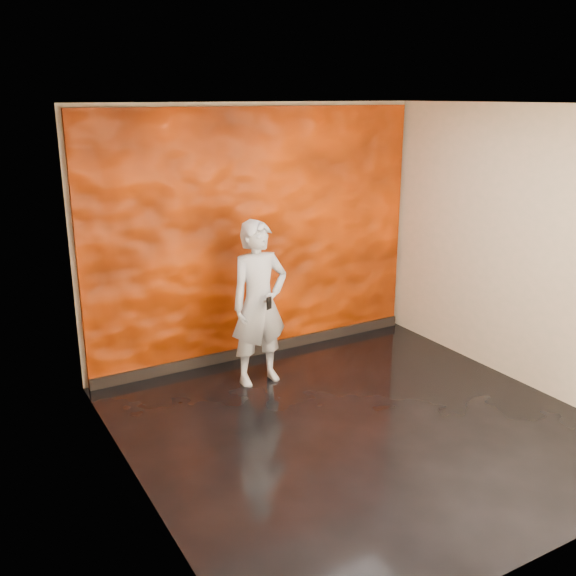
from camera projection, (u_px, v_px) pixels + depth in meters
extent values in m
cube|color=black|center=(359.00, 425.00, 5.82)|extent=(4.00, 4.00, 0.01)
cube|color=#BFB598|center=(256.00, 234.00, 7.07)|extent=(4.00, 0.02, 2.80)
cube|color=#BFB598|center=(567.00, 357.00, 3.75)|extent=(4.00, 0.02, 2.80)
cube|color=#BFB598|center=(131.00, 315.00, 4.46)|extent=(0.02, 4.00, 2.80)
cube|color=#BFB598|center=(527.00, 249.00, 6.36)|extent=(0.02, 4.00, 2.80)
cube|color=white|center=(370.00, 104.00, 5.00)|extent=(4.00, 4.00, 0.01)
cube|color=#F74401|center=(258.00, 236.00, 7.04)|extent=(3.90, 0.06, 2.75)
cube|color=black|center=(261.00, 349.00, 7.39)|extent=(3.90, 0.04, 0.12)
imported|color=#9DA3AC|center=(259.00, 303.00, 6.47)|extent=(0.62, 0.41, 1.70)
cube|color=black|center=(269.00, 303.00, 6.23)|extent=(0.07, 0.04, 0.12)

